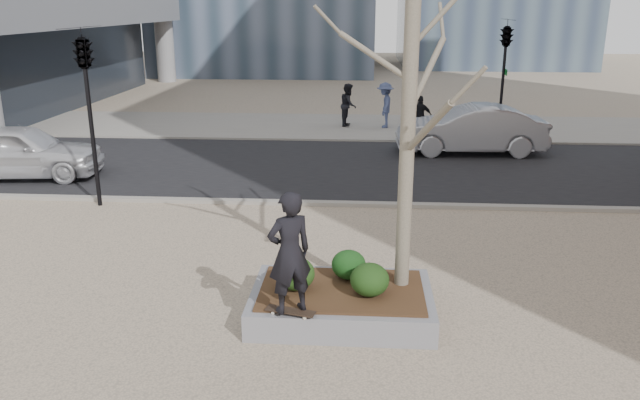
# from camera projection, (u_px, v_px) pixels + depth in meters

# --- Properties ---
(ground) EXTENTS (120.00, 120.00, 0.00)m
(ground) POSITION_uv_depth(u_px,v_px,m) (282.00, 313.00, 10.55)
(ground) COLOR tan
(ground) RESTS_ON ground
(street) EXTENTS (60.00, 8.00, 0.02)m
(street) POSITION_uv_depth(u_px,v_px,m) (322.00, 167.00, 20.07)
(street) COLOR black
(street) RESTS_ON ground
(far_sidewalk) EXTENTS (60.00, 6.00, 0.02)m
(far_sidewalk) POSITION_uv_depth(u_px,v_px,m) (332.00, 126.00, 26.73)
(far_sidewalk) COLOR gray
(far_sidewalk) RESTS_ON ground
(planter) EXTENTS (3.00, 2.00, 0.45)m
(planter) POSITION_uv_depth(u_px,v_px,m) (342.00, 303.00, 10.42)
(planter) COLOR gray
(planter) RESTS_ON ground
(planter_mulch) EXTENTS (2.70, 1.70, 0.04)m
(planter_mulch) POSITION_uv_depth(u_px,v_px,m) (342.00, 290.00, 10.35)
(planter_mulch) COLOR #382314
(planter_mulch) RESTS_ON planter
(sycamore_tree) EXTENTS (2.80, 2.80, 6.60)m
(sycamore_tree) POSITION_uv_depth(u_px,v_px,m) (410.00, 87.00, 9.57)
(sycamore_tree) COLOR gray
(sycamore_tree) RESTS_ON planter_mulch
(shrub_left) EXTENTS (0.65, 0.65, 0.55)m
(shrub_left) POSITION_uv_depth(u_px,v_px,m) (295.00, 274.00, 10.27)
(shrub_left) COLOR #1A3B12
(shrub_left) RESTS_ON planter_mulch
(shrub_middle) EXTENTS (0.59, 0.59, 0.50)m
(shrub_middle) POSITION_uv_depth(u_px,v_px,m) (349.00, 265.00, 10.68)
(shrub_middle) COLOR #113310
(shrub_middle) RESTS_ON planter_mulch
(shrub_right) EXTENTS (0.63, 0.63, 0.54)m
(shrub_right) POSITION_uv_depth(u_px,v_px,m) (370.00, 280.00, 10.05)
(shrub_right) COLOR #18320F
(shrub_right) RESTS_ON planter_mulch
(skateboard) EXTENTS (0.81, 0.39, 0.08)m
(skateboard) POSITION_uv_depth(u_px,v_px,m) (290.00, 312.00, 9.55)
(skateboard) COLOR black
(skateboard) RESTS_ON planter
(skateboarder) EXTENTS (0.83, 0.74, 1.90)m
(skateboarder) POSITION_uv_depth(u_px,v_px,m) (289.00, 253.00, 9.26)
(skateboarder) COLOR black
(skateboarder) RESTS_ON skateboard
(police_car) EXTENTS (4.91, 2.40, 1.61)m
(police_car) POSITION_uv_depth(u_px,v_px,m) (20.00, 151.00, 18.57)
(police_car) COLOR silver
(police_car) RESTS_ON street
(car_silver) EXTENTS (5.13, 1.95, 1.67)m
(car_silver) POSITION_uv_depth(u_px,v_px,m) (471.00, 129.00, 21.62)
(car_silver) COLOR #9B9CA3
(car_silver) RESTS_ON street
(pedestrian_a) EXTENTS (0.74, 0.92, 1.79)m
(pedestrian_a) POSITION_uv_depth(u_px,v_px,m) (348.00, 105.00, 26.52)
(pedestrian_a) COLOR black
(pedestrian_a) RESTS_ON far_sidewalk
(pedestrian_b) EXTENTS (0.77, 1.26, 1.88)m
(pedestrian_b) POSITION_uv_depth(u_px,v_px,m) (385.00, 105.00, 26.11)
(pedestrian_b) COLOR #3F4B72
(pedestrian_b) RESTS_ON far_sidewalk
(pedestrian_c) EXTENTS (1.03, 0.61, 1.64)m
(pedestrian_c) POSITION_uv_depth(u_px,v_px,m) (420.00, 117.00, 24.10)
(pedestrian_c) COLOR black
(pedestrian_c) RESTS_ON far_sidewalk
(traffic_light_near) EXTENTS (0.60, 2.48, 4.50)m
(traffic_light_near) POSITION_uv_depth(u_px,v_px,m) (91.00, 120.00, 15.57)
(traffic_light_near) COLOR black
(traffic_light_near) RESTS_ON ground
(traffic_light_far) EXTENTS (0.60, 2.48, 4.50)m
(traffic_light_far) POSITION_uv_depth(u_px,v_px,m) (503.00, 81.00, 23.35)
(traffic_light_far) COLOR black
(traffic_light_far) RESTS_ON ground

